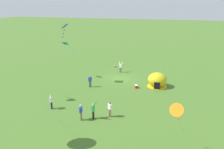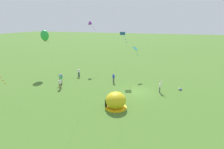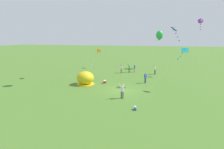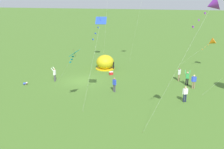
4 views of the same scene
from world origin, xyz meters
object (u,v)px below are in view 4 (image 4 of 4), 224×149
popup_tent (105,62)px  kite_purple (212,5)px  person_watching_sky (187,77)px  person_flying_kite (55,74)px  kite_blue (100,24)px  cooler_box (111,73)px  person_center_field (179,74)px  kite_teal (74,55)px  kite_orange (212,42)px  person_far_back (194,81)px  person_near_tent (185,93)px  toddler_crawling (25,83)px  person_with_toddler (114,84)px

popup_tent → kite_purple: kite_purple is taller
popup_tent → person_watching_sky: size_ratio=1.49×
person_flying_kite → kite_blue: kite_blue is taller
cooler_box → person_flying_kite: 7.81m
person_center_field → person_flying_kite: size_ratio=0.91×
person_watching_sky → kite_teal: bearing=-50.4°
kite_teal → kite_orange: size_ratio=1.16×
cooler_box → person_center_field: person_center_field is taller
kite_teal → kite_orange: bearing=139.7°
cooler_box → kite_orange: kite_orange is taller
person_center_field → kite_blue: bearing=-39.9°
person_flying_kite → kite_orange: size_ratio=0.37×
kite_blue → person_watching_sky: bearing=132.1°
person_far_back → person_watching_sky: bearing=-148.2°
person_watching_sky → person_flying_kite: same height
person_near_tent → person_watching_sky: person_watching_sky is taller
cooler_box → person_flying_kite: (4.28, -6.49, 0.78)m
kite_purple → toddler_crawling: bearing=-114.9°
kite_blue → kite_teal: bearing=-62.5°
person_with_toddler → person_watching_sky: bearing=116.3°
person_with_toddler → kite_purple: size_ratio=0.16×
toddler_crawling → kite_purple: 23.80m
toddler_crawling → person_with_toddler: bearing=89.5°
cooler_box → person_far_back: size_ratio=0.37×
person_near_tent → person_far_back: bearing=164.3°
person_with_toddler → kite_blue: bearing=-8.5°
person_with_toddler → kite_teal: (5.11, -2.85, 4.46)m
person_with_toddler → person_far_back: bearing=108.6°
person_with_toddler → kite_teal: size_ratio=0.29×
kite_purple → kite_orange: kite_purple is taller
cooler_box → person_near_tent: size_ratio=0.37×
toddler_crawling → person_with_toddler: size_ratio=0.32×
cooler_box → kite_teal: bearing=-5.5°
kite_teal → kite_blue: kite_blue is taller
person_center_field → person_flying_kite: (3.49, -15.63, 0.03)m
person_center_field → popup_tent: bearing=-108.3°
person_far_back → kite_teal: (8.13, -11.82, 4.46)m
toddler_crawling → person_with_toddler: 11.31m
popup_tent → cooler_box: popup_tent is taller
toddler_crawling → kite_teal: bearing=58.2°
toddler_crawling → kite_blue: size_ratio=0.06×
person_near_tent → person_far_back: 4.49m
person_flying_kite → person_far_back: (-0.91, 17.21, -0.03)m
person_near_tent → person_flying_kite: bearing=-102.0°
kite_orange → person_watching_sky: bearing=-23.9°
kite_orange → person_center_field: bearing=-34.1°
person_watching_sky → person_far_back: (1.09, 0.68, -0.03)m
person_center_field → person_with_toddler: size_ratio=1.00×
kite_blue → kite_purple: kite_purple is taller
person_near_tent → person_center_field: bearing=-176.9°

